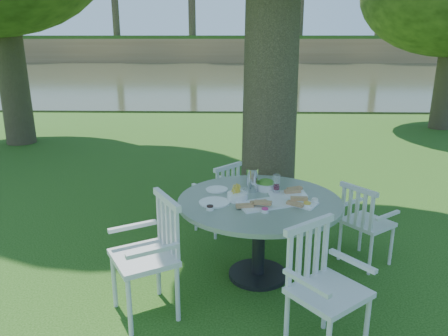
{
  "coord_description": "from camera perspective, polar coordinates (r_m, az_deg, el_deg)",
  "views": [
    {
      "loc": [
        0.14,
        -4.34,
        2.2
      ],
      "look_at": [
        0.0,
        0.2,
        0.85
      ],
      "focal_mm": 35.0,
      "sensor_mm": 36.0,
      "label": 1
    }
  ],
  "objects": [
    {
      "name": "river",
      "position": [
        27.43,
        1.51,
        11.91
      ],
      "size": [
        100.0,
        28.0,
        0.12
      ],
      "primitive_type": "cube",
      "color": "#30351F",
      "rests_on": "ground"
    },
    {
      "name": "table",
      "position": [
        4.06,
        4.63,
        -5.93
      ],
      "size": [
        1.5,
        1.5,
        0.79
      ],
      "color": "black",
      "rests_on": "ground"
    },
    {
      "name": "chair_se",
      "position": [
        3.27,
        12.28,
        -13.89
      ],
      "size": [
        0.66,
        0.65,
        0.95
      ],
      "rotation": [
        0.0,
        0.0,
        0.68
      ],
      "color": "silver",
      "rests_on": "ground"
    },
    {
      "name": "chair_nw",
      "position": [
        5.04,
        -0.31,
        -3.22
      ],
      "size": [
        0.58,
        0.58,
        0.84
      ],
      "rotation": [
        0.0,
        0.0,
        -2.32
      ],
      "color": "silver",
      "rests_on": "ground"
    },
    {
      "name": "chair_sw",
      "position": [
        3.62,
        -9.04,
        -10.14
      ],
      "size": [
        0.66,
        0.67,
        0.99
      ],
      "rotation": [
        0.0,
        0.0,
        -1.04
      ],
      "color": "silver",
      "rests_on": "ground"
    },
    {
      "name": "chair_ne",
      "position": [
        4.53,
        17.63,
        -6.35
      ],
      "size": [
        0.58,
        0.58,
        0.85
      ],
      "rotation": [
        0.0,
        0.0,
        -4.06
      ],
      "color": "silver",
      "rests_on": "ground"
    },
    {
      "name": "tableware",
      "position": [
        4.06,
        4.32,
        -3.19
      ],
      "size": [
        1.08,
        0.73,
        0.23
      ],
      "color": "white",
      "rests_on": "table"
    },
    {
      "name": "ground",
      "position": [
        4.87,
        -0.07,
        -10.32
      ],
      "size": [
        140.0,
        140.0,
        0.0
      ],
      "primitive_type": "plane",
      "color": "#163D0C",
      "rests_on": "ground"
    }
  ]
}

